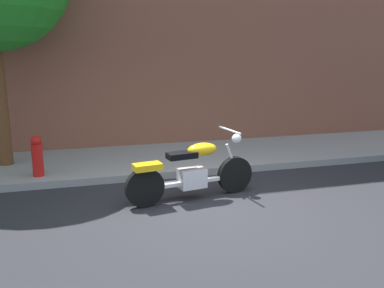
{
  "coord_description": "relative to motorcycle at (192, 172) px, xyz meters",
  "views": [
    {
      "loc": [
        -1.91,
        -5.67,
        2.43
      ],
      "look_at": [
        -0.18,
        0.61,
        0.94
      ],
      "focal_mm": 38.64,
      "sensor_mm": 36.0,
      "label": 1
    }
  ],
  "objects": [
    {
      "name": "ground_plane",
      "position": [
        0.19,
        -0.62,
        -0.47
      ],
      "size": [
        60.0,
        60.0,
        0.0
      ],
      "primitive_type": "plane",
      "color": "#28282D"
    },
    {
      "name": "sidewalk",
      "position": [
        0.19,
        2.41,
        -0.4
      ],
      "size": [
        20.63,
        2.48,
        0.14
      ],
      "primitive_type": "cube",
      "color": "#999999",
      "rests_on": "ground"
    },
    {
      "name": "motorcycle",
      "position": [
        0.0,
        0.0,
        0.0
      ],
      "size": [
        2.26,
        0.75,
        1.13
      ],
      "color": "black",
      "rests_on": "ground"
    },
    {
      "name": "fire_hydrant",
      "position": [
        -2.52,
        1.57,
        -0.01
      ],
      "size": [
        0.2,
        0.2,
        0.91
      ],
      "color": "red",
      "rests_on": "ground"
    }
  ]
}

